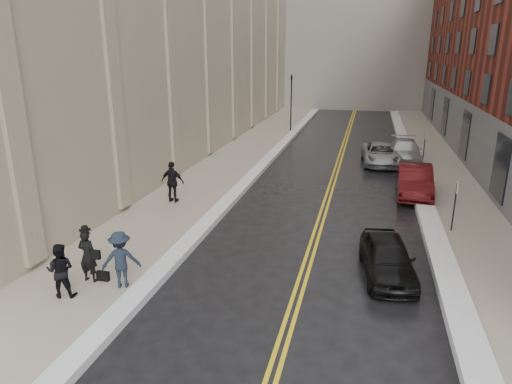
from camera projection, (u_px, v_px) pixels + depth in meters
The scene contains 18 objects.
ground at pixel (204, 312), 13.28m from camera, with size 160.00×160.00×0.00m, color black.
sidewalk_left at pixel (224, 168), 29.11m from camera, with size 4.00×64.00×0.15m, color gray.
sidewalk_right at pixel (449, 182), 26.02m from camera, with size 3.00×64.00×0.15m, color gray.
lane_stripe_a at pixel (332, 176), 27.56m from camera, with size 0.12×64.00×0.01m, color gold.
lane_stripe_b at pixel (336, 176), 27.50m from camera, with size 0.12×64.00×0.01m, color gold.
snow_ridge_left at pixel (259, 169), 28.57m from camera, with size 0.70×60.80×0.26m, color white.
snow_ridge_right at pixel (416, 179), 26.42m from camera, with size 0.85×60.80×0.30m, color white.
traffic_signal at pixel (291, 99), 40.75m from camera, with size 0.18×0.15×5.20m.
parking_sign_near at pixel (455, 203), 18.48m from camera, with size 0.06×0.35×2.23m.
parking_sign_far at pixel (424, 145), 29.60m from camera, with size 0.06×0.35×2.23m.
car_black at pixel (388, 257), 15.20m from camera, with size 1.58×3.94×1.34m, color black.
car_maroon at pixel (414, 181), 23.65m from camera, with size 1.67×4.80×1.58m, color #470C0E.
car_silver_near at pixel (405, 151), 30.90m from camera, with size 2.03×5.00×1.45m, color #ADB1B5.
car_silver_far at pixel (381, 154), 30.23m from camera, with size 2.28×4.94×1.37m, color #98999F.
pedestrian_main at pixel (88, 256), 14.50m from camera, with size 0.64×0.42×1.76m, color black.
pedestrian_a at pixel (60, 270), 13.60m from camera, with size 0.83×0.64×1.70m, color black.
pedestrian_b at pixel (121, 259), 14.15m from camera, with size 1.19×0.68×1.84m, color black.
pedestrian_c at pixel (173, 182), 22.11m from camera, with size 1.18×0.49×2.02m, color black.
Camera 1 is at (4.26, -10.93, 7.30)m, focal length 32.00 mm.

